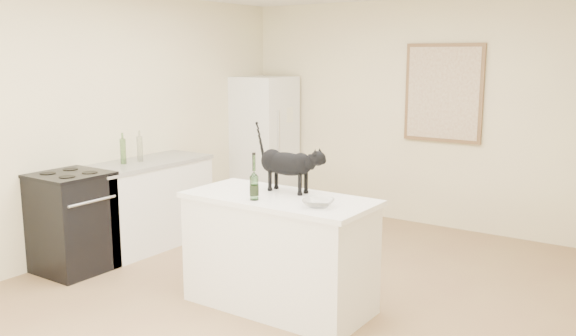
{
  "coord_description": "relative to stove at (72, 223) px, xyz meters",
  "views": [
    {
      "loc": [
        2.75,
        -3.94,
        1.98
      ],
      "look_at": [
        0.15,
        -0.15,
        1.12
      ],
      "focal_mm": 38.0,
      "sensor_mm": 36.0,
      "label": 1
    }
  ],
  "objects": [
    {
      "name": "left_countertop",
      "position": [
        0.0,
        0.9,
        0.43
      ],
      "size": [
        0.62,
        1.44,
        0.04
      ],
      "primitive_type": "cube",
      "color": "gray",
      "rests_on": "left_cabinets"
    },
    {
      "name": "artwork_canvas",
      "position": [
        2.25,
        3.3,
        1.1
      ],
      "size": [
        0.82,
        0.0,
        1.02
      ],
      "primitive_type": "cube",
      "color": "beige",
      "rests_on": "wall_back"
    },
    {
      "name": "glass_bowl",
      "position": [
        2.48,
        0.29,
        0.48
      ],
      "size": [
        0.29,
        0.29,
        0.06
      ],
      "primitive_type": "imported",
      "rotation": [
        0.0,
        0.0,
        0.34
      ],
      "color": "silver",
      "rests_on": "island_top"
    },
    {
      "name": "black_cat",
      "position": [
        2.01,
        0.56,
        0.65
      ],
      "size": [
        0.58,
        0.18,
        0.4
      ],
      "primitive_type": null,
      "rotation": [
        0.0,
        0.0,
        -0.01
      ],
      "color": "black",
      "rests_on": "island_top"
    },
    {
      "name": "wine_bottle",
      "position": [
        1.96,
        0.2,
        0.61
      ],
      "size": [
        0.09,
        0.09,
        0.31
      ],
      "primitive_type": "cylinder",
      "rotation": [
        0.0,
        0.0,
        0.4
      ],
      "color": "#225220",
      "rests_on": "island_top"
    },
    {
      "name": "left_cabinets",
      "position": [
        0.0,
        0.9,
        -0.02
      ],
      "size": [
        0.6,
        1.4,
        0.86
      ],
      "primitive_type": "cube",
      "color": "white",
      "rests_on": "floor"
    },
    {
      "name": "counter_bottle_cluster",
      "position": [
        -0.03,
        0.77,
        0.58
      ],
      "size": [
        0.09,
        0.25,
        0.26
      ],
      "color": "#275B1F",
      "rests_on": "left_countertop"
    },
    {
      "name": "wall_left",
      "position": [
        -0.3,
        0.6,
        0.85
      ],
      "size": [
        0.0,
        5.5,
        5.5
      ],
      "primitive_type": "plane",
      "rotation": [
        1.57,
        0.0,
        1.57
      ],
      "color": "beige",
      "rests_on": "ground"
    },
    {
      "name": "fridge_paper",
      "position": [
        0.34,
        3.05,
        0.77
      ],
      "size": [
        0.01,
        0.15,
        0.19
      ],
      "primitive_type": "cube",
      "rotation": [
        0.0,
        0.0,
        0.01
      ],
      "color": "white",
      "rests_on": "fridge"
    },
    {
      "name": "island_base",
      "position": [
        2.05,
        0.4,
        -0.02
      ],
      "size": [
        1.44,
        0.67,
        0.86
      ],
      "primitive_type": "cube",
      "color": "white",
      "rests_on": "floor"
    },
    {
      "name": "wall_back",
      "position": [
        1.95,
        3.35,
        0.85
      ],
      "size": [
        4.5,
        0.0,
        4.5
      ],
      "primitive_type": "plane",
      "rotation": [
        1.57,
        0.0,
        0.0
      ],
      "color": "beige",
      "rests_on": "ground"
    },
    {
      "name": "floor",
      "position": [
        1.95,
        0.6,
        -0.45
      ],
      "size": [
        5.5,
        5.5,
        0.0
      ],
      "primitive_type": "plane",
      "color": "#987C51",
      "rests_on": "ground"
    },
    {
      "name": "island_top",
      "position": [
        2.05,
        0.4,
        0.43
      ],
      "size": [
        1.5,
        0.7,
        0.04
      ],
      "primitive_type": "cube",
      "color": "white",
      "rests_on": "island_base"
    },
    {
      "name": "stove",
      "position": [
        0.0,
        0.0,
        0.0
      ],
      "size": [
        0.6,
        0.6,
        0.9
      ],
      "primitive_type": "cube",
      "color": "black",
      "rests_on": "floor"
    },
    {
      "name": "artwork_frame",
      "position": [
        2.25,
        3.32,
        1.1
      ],
      "size": [
        0.9,
        0.03,
        1.1
      ],
      "primitive_type": "cube",
      "color": "brown",
      "rests_on": "wall_back"
    },
    {
      "name": "fridge",
      "position": [
        0.0,
        2.95,
        0.4
      ],
      "size": [
        0.68,
        0.68,
        1.7
      ],
      "primitive_type": "cube",
      "color": "white",
      "rests_on": "floor"
    }
  ]
}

